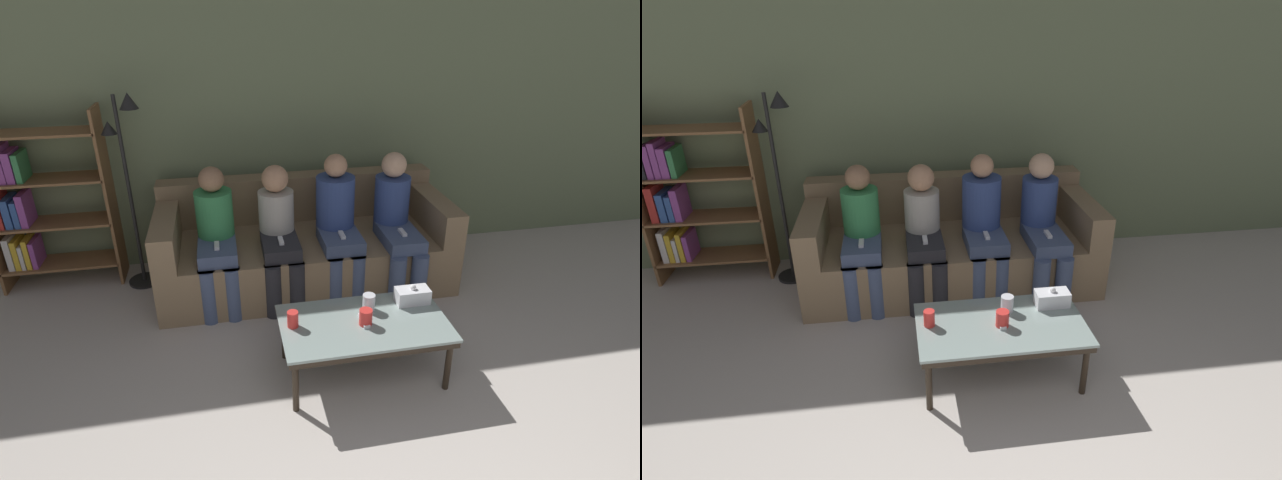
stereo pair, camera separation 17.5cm
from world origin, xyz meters
The scene contains 14 objects.
wall_back centered at (0.00, 4.07, 1.30)m, with size 12.00×0.06×2.60m.
couch centered at (0.00, 3.50, 0.30)m, with size 2.38×1.00×0.83m.
coffee_table centered at (0.15, 2.20, 0.35)m, with size 1.05×0.60×0.40m.
cup_near_left centered at (-0.29, 2.24, 0.45)m, with size 0.07×0.07×0.10m.
cup_near_right centered at (0.16, 2.18, 0.45)m, with size 0.08×0.08×0.10m.
cup_far_center centered at (0.22, 2.33, 0.45)m, with size 0.08×0.08×0.11m.
tissue_box centered at (0.53, 2.36, 0.45)m, with size 0.22×0.12×0.13m.
game_remote centered at (0.15, 2.20, 0.41)m, with size 0.04×0.15×0.02m.
bookshelf centered at (-2.14, 3.84, 0.73)m, with size 0.94×0.32×1.48m.
standing_lamp centered at (-1.35, 3.70, 0.97)m, with size 0.31×0.26×1.59m.
seated_person_left_end centered at (-0.72, 3.28, 0.57)m, with size 0.31×0.62×1.08m.
seated_person_mid_left centered at (-0.24, 3.27, 0.57)m, with size 0.31×0.63×1.07m.
seated_person_mid_right centered at (0.24, 3.29, 0.60)m, with size 0.31×0.63×1.13m.
seated_person_right_end centered at (0.72, 3.26, 0.59)m, with size 0.31×0.69×1.11m.
Camera 2 is at (-0.45, -0.30, 2.20)m, focal length 28.00 mm.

